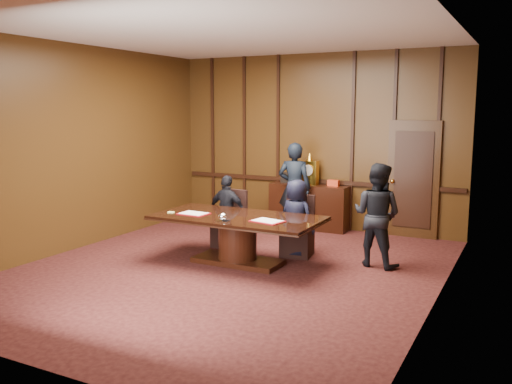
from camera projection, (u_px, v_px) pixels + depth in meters
room at (236, 156)px, 7.98m from camera, size 7.00×7.04×3.50m
sideboard at (309, 205)px, 10.94m from camera, size 1.60×0.45×1.54m
conference_table at (238, 232)px, 8.45m from camera, size 2.62×1.32×0.76m
folder_left at (194, 214)px, 8.57m from camera, size 0.48×0.35×0.02m
folder_right at (268, 221)px, 8.00m from camera, size 0.52×0.42×0.02m
inkstand at (223, 218)px, 8.01m from camera, size 0.20×0.14×0.12m
notepad at (171, 212)px, 8.68m from camera, size 0.11×0.09×0.01m
chair_left at (230, 230)px, 9.54m from camera, size 0.51×0.51×0.99m
chair_right at (298, 238)px, 8.96m from camera, size 0.54×0.54×0.99m
signatory_left at (227, 212)px, 9.42m from camera, size 0.75×0.33×1.27m
signatory_right at (296, 218)px, 8.83m from camera, size 0.70×0.53×1.28m
witness_left at (294, 188)px, 10.53m from camera, size 0.70×0.52×1.77m
witness_right at (377, 215)px, 8.30m from camera, size 0.88×0.74×1.60m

